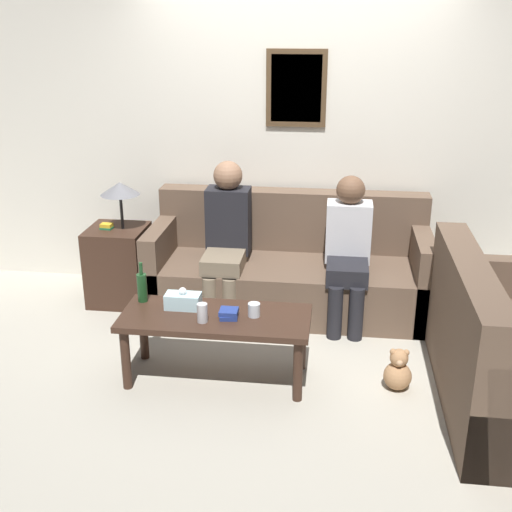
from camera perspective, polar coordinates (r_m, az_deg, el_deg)
name	(u,v)px	position (r m, az deg, el deg)	size (l,w,h in m)	color
ground_plane	(283,334)	(4.85, 2.39, -6.95)	(16.00, 16.00, 0.00)	#ADA899
wall_back	(296,138)	(5.34, 3.54, 10.46)	(9.00, 0.08, 2.60)	silver
couch_main	(289,270)	(5.19, 2.95, -1.28)	(2.20, 0.85, 0.90)	brown
couch_side	(507,357)	(4.20, 21.39, -8.39)	(0.85, 1.59, 0.90)	brown
coffee_table	(216,324)	(4.13, -3.62, -6.08)	(1.21, 0.51, 0.46)	#382319
side_table_with_lamp	(119,260)	(5.38, -12.08, -0.33)	(0.46, 0.46, 1.02)	#382319
wine_bottle	(142,287)	(4.32, -10.10, -2.70)	(0.07, 0.07, 0.27)	#19421E
drinking_glass	(254,310)	(4.07, -0.18, -4.80)	(0.08, 0.08, 0.09)	silver
book_stack	(229,314)	(4.06, -2.43, -5.14)	(0.12, 0.13, 0.06)	navy
soda_can	(202,313)	(4.00, -4.80, -5.06)	(0.07, 0.07, 0.12)	#BCBCC1
tissue_box	(183,301)	(4.20, -6.50, -3.95)	(0.23, 0.12, 0.15)	silver
person_left	(226,234)	(5.01, -2.64, 2.01)	(0.34, 0.61, 1.20)	#756651
person_right	(348,246)	(4.89, 8.18, 0.89)	(0.34, 0.59, 1.13)	black
teddy_bear	(398,372)	(4.24, 12.50, -10.00)	(0.18, 0.18, 0.28)	#A87A51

